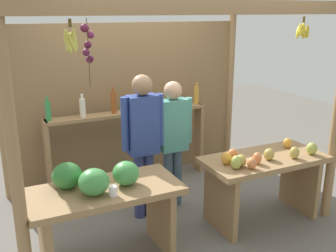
% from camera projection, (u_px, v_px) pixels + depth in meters
% --- Properties ---
extents(ground_plane, '(12.00, 12.00, 0.00)m').
position_uv_depth(ground_plane, '(161.00, 205.00, 4.68)').
color(ground_plane, slate).
rests_on(ground_plane, ground).
extents(market_stall, '(3.34, 2.12, 2.33)m').
position_uv_depth(market_stall, '(144.00, 87.00, 4.70)').
color(market_stall, '#99754C').
rests_on(market_stall, ground).
extents(fruit_counter_left, '(1.35, 0.64, 0.97)m').
position_uv_depth(fruit_counter_left, '(102.00, 199.00, 3.47)').
color(fruit_counter_left, '#99754C').
rests_on(fruit_counter_left, ground).
extents(fruit_counter_right, '(1.35, 0.64, 0.88)m').
position_uv_depth(fruit_counter_right, '(263.00, 172.00, 4.22)').
color(fruit_counter_right, '#99754C').
rests_on(fruit_counter_right, ground).
extents(bottle_shelf_unit, '(2.14, 0.22, 1.34)m').
position_uv_depth(bottle_shelf_unit, '(130.00, 127.00, 5.06)').
color(bottle_shelf_unit, '#99754C').
rests_on(bottle_shelf_unit, ground).
extents(vendor_man, '(0.48, 0.22, 1.62)m').
position_uv_depth(vendor_man, '(143.00, 135.00, 4.17)').
color(vendor_man, navy).
rests_on(vendor_man, ground).
extents(vendor_woman, '(0.48, 0.20, 1.50)m').
position_uv_depth(vendor_woman, '(173.00, 134.00, 4.44)').
color(vendor_woman, '#44596D').
rests_on(vendor_woman, ground).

